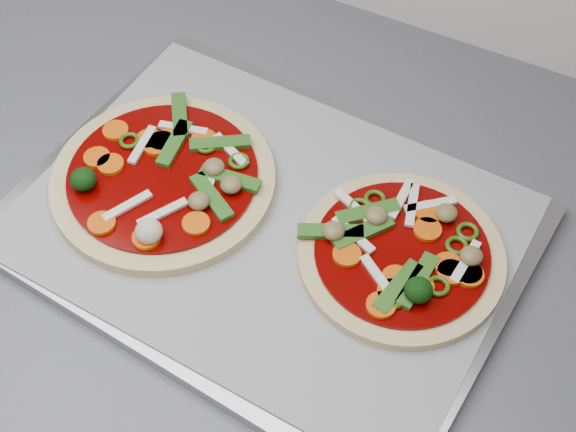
% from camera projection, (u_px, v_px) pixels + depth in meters
% --- Properties ---
extents(base_cabinet, '(3.60, 0.60, 0.86)m').
position_uv_depth(base_cabinet, '(38.00, 288.00, 1.25)').
color(base_cabinet, '#B1B1AF').
rests_on(base_cabinet, ground).
extents(baking_tray, '(0.48, 0.37, 0.01)m').
position_uv_depth(baking_tray, '(268.00, 228.00, 0.73)').
color(baking_tray, gray).
rests_on(baking_tray, countertop).
extents(parchment, '(0.44, 0.33, 0.00)m').
position_uv_depth(parchment, '(268.00, 222.00, 0.73)').
color(parchment, gray).
rests_on(parchment, baking_tray).
extents(pizza_left, '(0.23, 0.23, 0.04)m').
position_uv_depth(pizza_left, '(164.00, 178.00, 0.74)').
color(pizza_left, '#D8BE7B').
rests_on(pizza_left, parchment).
extents(pizza_right, '(0.21, 0.21, 0.03)m').
position_uv_depth(pizza_right, '(402.00, 254.00, 0.69)').
color(pizza_right, '#D8BE7B').
rests_on(pizza_right, parchment).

